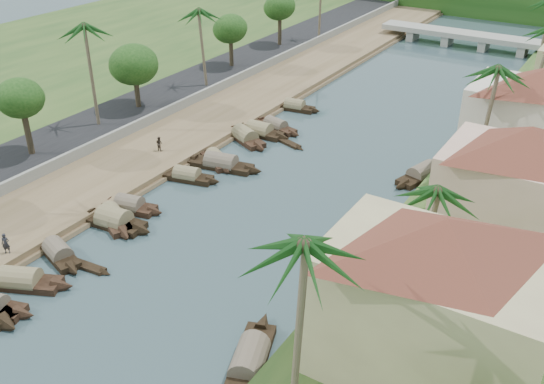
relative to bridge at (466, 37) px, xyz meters
The scene contains 37 objects.
ground 72.02m from the bridge, 90.00° to the right, with size 220.00×220.00×0.00m, color #354A50.
left_bank 54.42m from the bridge, 107.10° to the right, with size 10.00×180.00×0.80m, color brown.
right_bank 55.37m from the bridge, 69.93° to the right, with size 16.00×180.00×1.20m, color #26461C.
road 57.49m from the bridge, 115.23° to the right, with size 8.00×180.00×1.40m, color black.
retaining_wall 55.79m from the bridge, 111.23° to the right, with size 0.40×180.00×1.10m, color slate.
bridge is the anchor object (origin of this frame).
building_near 76.54m from the bridge, 75.61° to the right, with size 14.85×14.85×10.20m.
building_mid 61.51m from the bridge, 70.98° to the right, with size 14.11×14.11×9.70m.
building_far 48.15m from the bridge, 66.65° to the right, with size 15.59×15.59×10.20m.
sampan_2 80.71m from the bridge, 96.22° to the right, with size 8.13×4.89×2.17m.
sampan_3 76.90m from the bridge, 96.92° to the right, with size 7.14×3.61×1.94m.
sampan_4 71.00m from the bridge, 97.57° to the right, with size 7.33×4.71×2.12m.
sampan_5 71.23m from the bridge, 97.23° to the right, with size 7.83×2.62×2.43m.
sampan_6 68.76m from the bridge, 98.08° to the right, with size 6.83×2.87×2.02m.
sampan_7 61.62m from the bridge, 98.42° to the right, with size 7.20×2.98×1.92m.
sampan_8 57.29m from the bridge, 98.80° to the right, with size 6.22×4.32×1.98m.
sampan_9 57.64m from the bridge, 97.76° to the right, with size 9.24×3.38×2.28m.
sampan_10 51.21m from the bridge, 100.71° to the right, with size 8.08×4.98×2.24m.
sampan_11 49.00m from the bridge, 100.62° to the right, with size 7.80×2.09×2.23m.
sampan_12 46.59m from the bridge, 100.28° to the right, with size 7.71×3.13×1.86m.
sampan_13 40.55m from the bridge, 103.61° to the right, with size 6.97×2.31×1.92m.
sampan_14 78.74m from the bridge, 82.94° to the right, with size 4.76×9.45×2.27m.
sampan_15 63.39m from the bridge, 82.09° to the right, with size 4.89×7.90×2.15m.
sampan_16 49.61m from the bridge, 78.37° to the right, with size 3.89×8.75×2.12m.
canoe_1 76.47m from the bridge, 94.93° to the right, with size 4.99×1.22×0.80m.
canoe_2 48.79m from the bridge, 96.38° to the right, with size 5.73×2.53×0.84m.
palm_0 84.28m from the bridge, 79.65° to the right, with size 3.20×3.20×13.64m.
palm_1 69.15m from the bridge, 76.55° to the right, with size 3.20×3.20×9.36m.
palm_2 52.29m from the bridge, 73.01° to the right, with size 3.20×3.20×12.27m.
palm_5 63.34m from the bridge, 112.58° to the right, with size 3.20×3.20×12.37m.
palm_6 47.32m from the bridge, 118.26° to the right, with size 3.20×3.20×11.01m.
tree_2 71.05m from the bridge, 109.80° to the right, with size 4.47×4.47×7.60m.
tree_3 56.84m from the bridge, 115.07° to the right, with size 5.52×5.52×7.33m.
tree_4 40.49m from the bridge, 126.64° to the right, with size 4.52×4.52×7.04m.
tree_5 31.17m from the bridge, 141.41° to the right, with size 4.55×4.55×7.68m.
person_near 79.61m from the bridge, 98.70° to the right, with size 0.61×0.40×1.67m, color #222329.
person_far 60.24m from the bridge, 103.99° to the right, with size 0.74×0.57×1.51m, color #372D26.
Camera 1 is at (25.16, -28.42, 27.06)m, focal length 40.00 mm.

